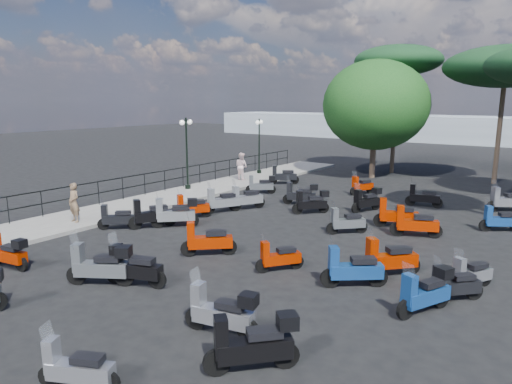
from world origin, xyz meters
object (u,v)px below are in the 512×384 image
Objects in this scene: scooter_1 at (117,218)px; scooter_27 at (470,275)px; lamp_post_1 at (187,149)px; scooter_29 at (506,201)px; scooter_17 at (301,194)px; scooter_22 at (367,200)px; scooter_8 at (207,241)px; scooter_5 at (283,176)px; scooter_21 at (415,223)px; scooter_12 at (76,369)px; scooter_4 at (261,185)px; scooter_15 at (346,222)px; scooter_10 at (222,202)px; broadleaf_tree at (375,105)px; scooter_3 at (151,215)px; scooter_31 at (396,215)px; lamp_post_2 at (259,142)px; scooter_16 at (311,203)px; scooter_0 at (8,253)px; scooter_30 at (246,199)px; scooter_19 at (353,269)px; scooter_9 at (192,208)px; scooter_23 at (423,197)px; scooter_26 at (454,286)px; scooter_11 at (362,186)px; scooter_25 at (425,293)px; pedestrian_far at (241,166)px; scooter_2 at (175,213)px; scooter_28 at (500,220)px; woman at (74,203)px; scooter_13 at (101,266)px; pine_2 at (398,61)px; scooter_7 at (134,268)px; scooter_18 at (222,312)px; scooter_14 at (279,258)px; scooter_24 at (253,345)px; pine_0 at (506,67)px; scooter_20 at (389,259)px.

scooter_1 is 12.41m from scooter_27.
lamp_post_1 is 15.71m from scooter_29.
scooter_17 is 1.03× the size of scooter_22.
lamp_post_1 is at bearing 4.60° from scooter_8.
scooter_5 is 0.88× the size of scooter_21.
scooter_4 is at bearing -1.69° from scooter_12.
scooter_8 is at bearing 106.10° from scooter_15.
scooter_10 is (-3.32, 4.66, -0.00)m from scooter_8.
broadleaf_tree is at bearing -28.35° from scooter_15.
scooter_31 is at bearing -112.95° from scooter_3.
scooter_16 is (7.88, -7.10, -1.68)m from lamp_post_2.
lamp_post_1 is at bearing 80.96° from scooter_4.
scooter_0 is 16.48m from scooter_5.
scooter_8 is at bearing -165.24° from scooter_3.
scooter_19 is at bearing 172.65° from scooter_30.
scooter_9 is 10.74m from scooter_23.
scooter_26 is 1.04m from scooter_27.
scooter_25 is (6.73, -12.06, 0.07)m from scooter_11.
scooter_4 is 10.02m from scooter_8.
pedestrian_far reaches higher than scooter_2.
scooter_28 reaches higher than scooter_1.
scooter_3 reaches higher than scooter_16.
scooter_0 reaches higher than scooter_11.
scooter_0 is at bearing 142.06° from scooter_23.
scooter_2 is 9.05m from scooter_21.
scooter_1 is (1.83, 0.62, -0.50)m from woman.
scooter_25 is at bearing 148.90° from pedestrian_far.
lamp_post_2 reaches higher than scooter_21.
scooter_30 is at bearing -18.85° from scooter_13.
scooter_7 is at bearing -87.03° from pine_2.
scooter_10 is at bearing 2.52° from scooter_12.
scooter_8 is at bearing 100.79° from scooter_22.
scooter_18 is at bearing 149.92° from scooter_21.
scooter_13 is (4.15, -15.60, 0.06)m from scooter_5.
pedestrian_far is 7.04m from scooter_30.
scooter_16 is 3.79m from scooter_31.
scooter_1 is 0.91× the size of scooter_27.
scooter_14 is at bearing -177.76° from scooter_4.
scooter_30 reaches higher than scooter_14.
scooter_11 is at bearing -64.54° from scooter_1.
scooter_15 is at bearing -150.15° from scooter_10.
scooter_13 is 6.76m from scooter_19.
scooter_26 is at bearing -177.44° from scooter_30.
pine_2 reaches higher than scooter_27.
scooter_24 is (2.12, 2.23, 0.13)m from scooter_12.
pine_0 is at bearing -100.31° from scooter_11.
scooter_20 is 0.90× the size of scooter_30.
scooter_0 is 1.16× the size of scooter_4.
scooter_31 reaches higher than scooter_1.
scooter_23 is at bearing -132.87° from scooter_5.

